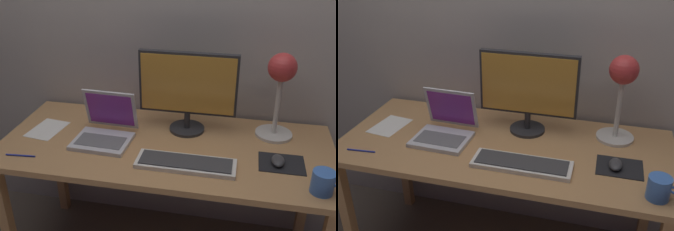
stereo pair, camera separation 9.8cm
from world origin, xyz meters
TOP-DOWN VIEW (x-y plane):
  - back_wall at (0.00, 0.40)m, footprint 4.80×0.06m
  - desk at (0.00, 0.00)m, footprint 1.60×0.70m
  - monitor at (0.08, 0.16)m, footprint 0.49×0.18m
  - keyboard_main at (0.13, -0.17)m, footprint 0.44×0.14m
  - laptop at (-0.30, 0.01)m, footprint 0.28×0.28m
  - desk_lamp at (0.52, 0.19)m, footprint 0.18×0.18m
  - mousepad at (0.54, -0.07)m, footprint 0.20×0.16m
  - mouse at (0.52, -0.08)m, footprint 0.06×0.10m
  - coffee_mug at (0.69, -0.24)m, footprint 0.12×0.09m
  - paper_sheet_near_mouse at (-0.63, 0.02)m, footprint 0.17×0.23m
  - pen at (-0.63, -0.24)m, footprint 0.14×0.02m

SIDE VIEW (x-z plane):
  - desk at x=0.00m, z-range 0.29..1.03m
  - paper_sheet_near_mouse at x=-0.63m, z-range 0.74..0.74m
  - mousepad at x=0.54m, z-range 0.74..0.74m
  - pen at x=-0.63m, z-range 0.74..0.75m
  - keyboard_main at x=0.13m, z-range 0.74..0.76m
  - mouse at x=0.52m, z-range 0.74..0.78m
  - coffee_mug at x=0.69m, z-range 0.74..0.84m
  - laptop at x=-0.30m, z-range 0.69..0.92m
  - monitor at x=0.08m, z-range 0.77..1.18m
  - desk_lamp at x=0.52m, z-range 0.82..1.25m
  - back_wall at x=0.00m, z-range 0.00..2.60m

